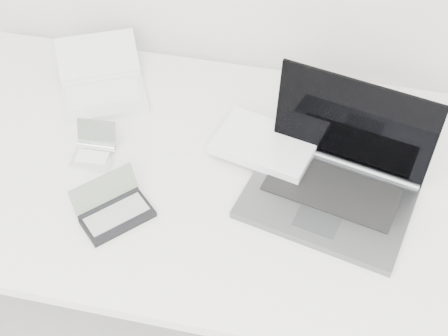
% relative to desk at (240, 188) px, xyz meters
% --- Properties ---
extents(desk, '(1.60, 0.80, 0.73)m').
position_rel_desk_xyz_m(desk, '(0.00, 0.00, 0.00)').
color(desk, white).
rests_on(desk, ground).
extents(laptop_large, '(0.50, 0.39, 0.25)m').
position_rel_desk_xyz_m(laptop_large, '(0.17, 0.02, 0.09)').
color(laptop_large, '#595B5E').
rests_on(laptop_large, desk).
extents(netbook_open_white, '(0.31, 0.33, 0.08)m').
position_rel_desk_xyz_m(netbook_open_white, '(-0.41, 0.21, 0.06)').
color(netbook_open_white, white).
rests_on(netbook_open_white, desk).
extents(pda_silver, '(0.10, 0.11, 0.08)m').
position_rel_desk_xyz_m(pda_silver, '(-0.35, -0.02, 0.06)').
color(pda_silver, white).
rests_on(pda_silver, desk).
extents(palmtop_charcoal, '(0.18, 0.18, 0.08)m').
position_rel_desk_xyz_m(palmtop_charcoal, '(-0.25, -0.18, 0.06)').
color(palmtop_charcoal, black).
rests_on(palmtop_charcoal, desk).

